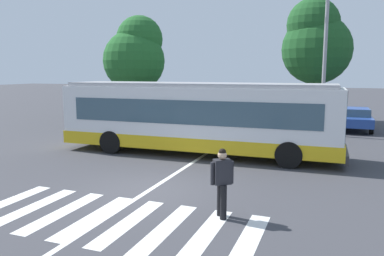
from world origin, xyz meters
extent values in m
plane|color=#3D3D42|center=(0.00, 0.00, 0.00)|extent=(160.00, 160.00, 0.00)
cylinder|color=black|center=(3.62, 6.55, 0.50)|extent=(1.01, 0.32, 1.00)
cylinder|color=black|center=(3.66, 4.20, 0.50)|extent=(1.01, 0.32, 1.00)
cylinder|color=black|center=(-3.89, 6.42, 0.50)|extent=(1.01, 0.32, 1.00)
cylinder|color=black|center=(-3.85, 4.07, 0.50)|extent=(1.01, 0.32, 1.00)
cube|color=white|center=(-0.35, 5.31, 1.62)|extent=(11.77, 2.75, 2.55)
cube|color=gold|center=(-0.35, 5.31, 0.62)|extent=(11.89, 2.78, 0.55)
cube|color=#3D5666|center=(-0.35, 5.31, 1.93)|extent=(10.37, 2.78, 0.96)
cube|color=#3D5666|center=(5.51, 5.41, 1.83)|extent=(0.08, 2.24, 1.63)
cube|color=black|center=(5.51, 5.41, 2.72)|extent=(0.09, 1.94, 0.28)
cube|color=#99999E|center=(-0.35, 5.31, 2.98)|extent=(11.30, 2.54, 0.16)
cube|color=#28282B|center=(5.63, 5.41, 0.43)|extent=(0.16, 2.55, 0.36)
cylinder|color=black|center=(2.60, -1.14, 0.42)|extent=(0.16, 0.16, 0.85)
cylinder|color=black|center=(2.74, -1.35, 0.42)|extent=(0.16, 0.16, 0.85)
cube|color=#232328|center=(2.67, -1.24, 1.15)|extent=(0.48, 0.44, 0.60)
cylinder|color=#232328|center=(2.48, -1.38, 1.12)|extent=(0.10, 0.10, 0.55)
cylinder|color=#232328|center=(2.87, -1.11, 1.12)|extent=(0.10, 0.10, 0.55)
sphere|color=tan|center=(2.67, -1.24, 1.56)|extent=(0.22, 0.22, 0.22)
sphere|color=black|center=(2.67, -1.24, 1.63)|extent=(0.19, 0.19, 0.19)
cylinder|color=black|center=(-7.95, 16.31, 0.32)|extent=(0.21, 0.64, 0.64)
cylinder|color=black|center=(-6.28, 16.27, 0.32)|extent=(0.21, 0.64, 0.64)
cylinder|color=black|center=(-8.01, 13.52, 0.32)|extent=(0.21, 0.64, 0.64)
cylinder|color=black|center=(-6.33, 13.48, 0.32)|extent=(0.21, 0.64, 0.64)
cube|color=black|center=(-7.14, 14.90, 0.64)|extent=(1.91, 4.54, 0.52)
cube|color=#3D5666|center=(-7.15, 14.81, 1.12)|extent=(1.64, 2.19, 0.44)
cube|color=black|center=(-7.15, 14.81, 1.30)|extent=(1.57, 2.01, 0.09)
cylinder|color=black|center=(-5.37, 16.67, 0.32)|extent=(0.21, 0.64, 0.64)
cylinder|color=black|center=(-3.69, 16.63, 0.32)|extent=(0.21, 0.64, 0.64)
cylinder|color=black|center=(-5.43, 13.88, 0.32)|extent=(0.21, 0.64, 0.64)
cylinder|color=black|center=(-3.76, 13.84, 0.32)|extent=(0.21, 0.64, 0.64)
cube|color=#B7BABF|center=(-4.56, 15.26, 0.64)|extent=(1.92, 4.54, 0.52)
cube|color=#3D5666|center=(-4.56, 15.17, 1.12)|extent=(1.65, 2.20, 0.44)
cube|color=#B7BABF|center=(-4.56, 15.17, 1.30)|extent=(1.57, 2.02, 0.09)
cylinder|color=black|center=(-2.63, 16.17, 0.32)|extent=(0.25, 0.65, 0.64)
cylinder|color=black|center=(-0.96, 16.05, 0.32)|extent=(0.25, 0.65, 0.64)
cylinder|color=black|center=(-2.83, 13.39, 0.32)|extent=(0.25, 0.65, 0.64)
cylinder|color=black|center=(-1.16, 13.27, 0.32)|extent=(0.25, 0.65, 0.64)
cube|color=#196B70|center=(-1.89, 14.72, 0.64)|extent=(2.14, 4.62, 0.52)
cube|color=#3D5666|center=(-1.90, 14.63, 1.12)|extent=(1.76, 2.27, 0.44)
cube|color=#196B70|center=(-1.90, 14.63, 1.30)|extent=(1.67, 2.09, 0.09)
cylinder|color=black|center=(0.07, 16.36, 0.32)|extent=(0.24, 0.65, 0.64)
cylinder|color=black|center=(1.74, 16.25, 0.32)|extent=(0.24, 0.65, 0.64)
cylinder|color=black|center=(-0.12, 13.58, 0.32)|extent=(0.24, 0.65, 0.64)
cylinder|color=black|center=(1.55, 13.47, 0.32)|extent=(0.24, 0.65, 0.64)
cube|color=#C6B793|center=(0.81, 14.91, 0.64)|extent=(2.12, 4.61, 0.52)
cube|color=#3D5666|center=(0.81, 14.82, 1.12)|extent=(1.74, 2.26, 0.44)
cube|color=#C6B793|center=(0.81, 14.82, 1.30)|extent=(1.66, 2.08, 0.09)
cylinder|color=black|center=(2.75, 16.17, 0.32)|extent=(0.21, 0.64, 0.64)
cylinder|color=black|center=(4.42, 16.15, 0.32)|extent=(0.21, 0.64, 0.64)
cylinder|color=black|center=(2.71, 13.38, 0.32)|extent=(0.21, 0.64, 0.64)
cylinder|color=black|center=(4.38, 13.36, 0.32)|extent=(0.21, 0.64, 0.64)
cube|color=#38383D|center=(3.57, 14.77, 0.64)|extent=(1.89, 4.53, 0.52)
cube|color=#3D5666|center=(3.56, 14.68, 1.12)|extent=(1.63, 2.18, 0.44)
cube|color=#38383D|center=(3.56, 14.68, 1.30)|extent=(1.56, 2.00, 0.09)
cylinder|color=black|center=(5.51, 16.49, 0.32)|extent=(0.20, 0.64, 0.64)
cylinder|color=black|center=(7.19, 16.50, 0.32)|extent=(0.20, 0.64, 0.64)
cylinder|color=black|center=(5.53, 13.70, 0.32)|extent=(0.20, 0.64, 0.64)
cylinder|color=black|center=(7.21, 13.71, 0.32)|extent=(0.20, 0.64, 0.64)
cube|color=#234293|center=(6.36, 15.10, 0.64)|extent=(1.85, 4.51, 0.52)
cube|color=#3D5666|center=(6.36, 15.01, 1.12)|extent=(1.62, 2.17, 0.44)
cube|color=#234293|center=(6.36, 15.01, 1.30)|extent=(1.54, 1.99, 0.09)
cylinder|color=#939399|center=(4.53, 12.36, 4.25)|extent=(0.20, 0.20, 8.51)
cylinder|color=brown|center=(-9.01, 15.45, 1.36)|extent=(0.36, 0.36, 2.73)
sphere|color=#236028|center=(-9.01, 15.45, 4.33)|extent=(4.59, 4.59, 4.59)
sphere|color=#236028|center=(-8.70, 15.80, 5.94)|extent=(3.45, 3.45, 3.45)
cylinder|color=brown|center=(3.80, 18.55, 1.69)|extent=(0.36, 0.36, 3.37)
sphere|color=#1E5123|center=(3.80, 18.55, 5.07)|extent=(4.84, 4.84, 4.84)
sphere|color=#1E5123|center=(3.51, 18.35, 6.76)|extent=(3.63, 3.63, 3.63)
cube|color=silver|center=(-3.11, -2.31, 0.00)|extent=(0.45, 2.97, 0.01)
cube|color=silver|center=(-2.16, -2.31, 0.00)|extent=(0.45, 2.97, 0.01)
cube|color=silver|center=(-1.20, -2.31, 0.00)|extent=(0.45, 2.97, 0.01)
cube|color=silver|center=(-0.25, -2.31, 0.00)|extent=(0.45, 2.97, 0.01)
cube|color=silver|center=(0.71, -2.31, 0.00)|extent=(0.45, 2.97, 0.01)
cube|color=silver|center=(1.66, -2.31, 0.00)|extent=(0.45, 2.97, 0.01)
cube|color=silver|center=(2.62, -2.31, 0.00)|extent=(0.45, 2.97, 0.01)
cube|color=silver|center=(3.57, -2.31, 0.00)|extent=(0.45, 2.97, 0.01)
cube|color=silver|center=(0.05, 2.00, 0.00)|extent=(0.16, 24.00, 0.01)
camera|label=1|loc=(5.08, -9.69, 3.53)|focal=35.17mm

